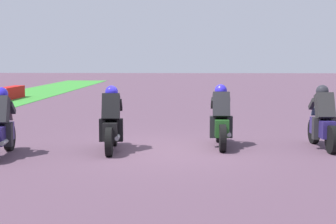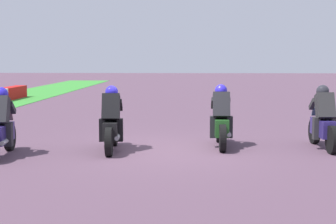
# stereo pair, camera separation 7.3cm
# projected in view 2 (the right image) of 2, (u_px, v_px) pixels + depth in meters

# --- Properties ---
(ground_plane) EXTENTS (120.00, 120.00, 0.00)m
(ground_plane) POSITION_uv_depth(u_px,v_px,m) (167.00, 150.00, 11.99)
(ground_plane) COLOR #553B4C
(rider_lane_a) EXTENTS (2.04, 0.55, 1.51)m
(rider_lane_a) POSITION_uv_depth(u_px,v_px,m) (323.00, 123.00, 12.14)
(rider_lane_a) COLOR black
(rider_lane_a) RESTS_ON ground_plane
(rider_lane_b) EXTENTS (2.04, 0.54, 1.51)m
(rider_lane_b) POSITION_uv_depth(u_px,v_px,m) (221.00, 121.00, 12.39)
(rider_lane_b) COLOR black
(rider_lane_b) RESTS_ON ground_plane
(rider_lane_c) EXTENTS (2.04, 0.55, 1.51)m
(rider_lane_c) POSITION_uv_depth(u_px,v_px,m) (112.00, 124.00, 11.87)
(rider_lane_c) COLOR black
(rider_lane_c) RESTS_ON ground_plane
(rider_lane_d) EXTENTS (2.04, 0.56, 1.51)m
(rider_lane_d) POSITION_uv_depth(u_px,v_px,m) (1.00, 128.00, 11.20)
(rider_lane_d) COLOR black
(rider_lane_d) RESTS_ON ground_plane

